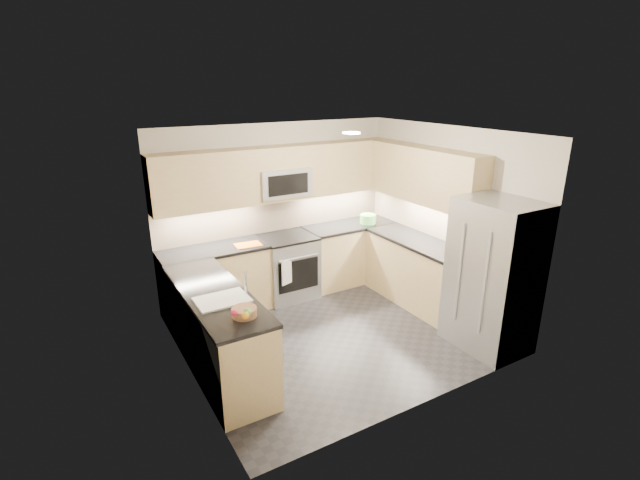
{
  "coord_description": "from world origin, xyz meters",
  "views": [
    {
      "loc": [
        -2.79,
        -4.38,
        3.04
      ],
      "look_at": [
        0.0,
        0.35,
        1.15
      ],
      "focal_mm": 26.0,
      "sensor_mm": 36.0,
      "label": 1
    }
  ],
  "objects_px": {
    "microwave": "(282,182)",
    "refrigerator": "(493,276)",
    "gas_range": "(288,267)",
    "fruit_basket": "(244,312)",
    "utensil_bowl": "(368,219)",
    "cutting_board": "(248,245)"
  },
  "relations": [
    {
      "from": "refrigerator",
      "to": "fruit_basket",
      "type": "distance_m",
      "value": 2.92
    },
    {
      "from": "refrigerator",
      "to": "gas_range",
      "type": "bearing_deg",
      "value": 120.88
    },
    {
      "from": "utensil_bowl",
      "to": "fruit_basket",
      "type": "height_order",
      "value": "utensil_bowl"
    },
    {
      "from": "gas_range",
      "to": "fruit_basket",
      "type": "xyz_separation_m",
      "value": [
        -1.43,
        -1.94,
        0.53
      ]
    },
    {
      "from": "microwave",
      "to": "cutting_board",
      "type": "xyz_separation_m",
      "value": [
        -0.64,
        -0.22,
        -0.75
      ]
    },
    {
      "from": "refrigerator",
      "to": "utensil_bowl",
      "type": "bearing_deg",
      "value": 92.09
    },
    {
      "from": "gas_range",
      "to": "refrigerator",
      "type": "relative_size",
      "value": 0.51
    },
    {
      "from": "refrigerator",
      "to": "fruit_basket",
      "type": "relative_size",
      "value": 7.61
    },
    {
      "from": "fruit_basket",
      "to": "gas_range",
      "type": "bearing_deg",
      "value": 53.72
    },
    {
      "from": "cutting_board",
      "to": "gas_range",
      "type": "bearing_deg",
      "value": 8.07
    },
    {
      "from": "utensil_bowl",
      "to": "fruit_basket",
      "type": "relative_size",
      "value": 1.05
    },
    {
      "from": "utensil_bowl",
      "to": "cutting_board",
      "type": "distance_m",
      "value": 2.0
    },
    {
      "from": "microwave",
      "to": "cutting_board",
      "type": "bearing_deg",
      "value": -161.32
    },
    {
      "from": "microwave",
      "to": "utensil_bowl",
      "type": "distance_m",
      "value": 1.54
    },
    {
      "from": "microwave",
      "to": "refrigerator",
      "type": "distance_m",
      "value": 3.04
    },
    {
      "from": "refrigerator",
      "to": "microwave",
      "type": "bearing_deg",
      "value": 119.62
    },
    {
      "from": "gas_range",
      "to": "cutting_board",
      "type": "relative_size",
      "value": 2.64
    },
    {
      "from": "gas_range",
      "to": "fruit_basket",
      "type": "height_order",
      "value": "fruit_basket"
    },
    {
      "from": "refrigerator",
      "to": "utensil_bowl",
      "type": "distance_m",
      "value": 2.35
    },
    {
      "from": "cutting_board",
      "to": "fruit_basket",
      "type": "height_order",
      "value": "fruit_basket"
    },
    {
      "from": "microwave",
      "to": "utensil_bowl",
      "type": "height_order",
      "value": "microwave"
    },
    {
      "from": "gas_range",
      "to": "microwave",
      "type": "bearing_deg",
      "value": 90.0
    }
  ]
}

